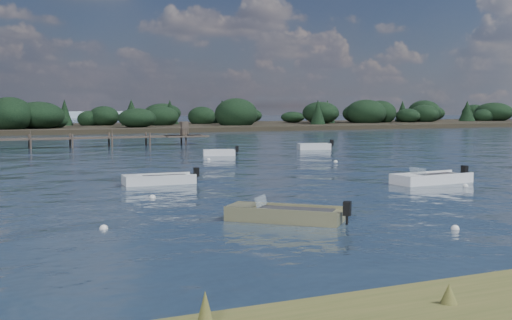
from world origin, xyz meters
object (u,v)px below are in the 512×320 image
dinghy_mid_white_a (431,180)px  tender_far_grey_b (314,148)px  dinghy_near_olive (284,217)px  dinghy_mid_grey (159,181)px  tender_far_white (219,154)px

dinghy_mid_white_a → tender_far_grey_b: bearing=73.8°
dinghy_near_olive → dinghy_mid_white_a: (13.43, 7.43, 0.00)m
dinghy_mid_grey → dinghy_mid_white_a: size_ratio=0.84×
tender_far_grey_b → dinghy_mid_grey: bearing=-136.1°
dinghy_near_olive → tender_far_grey_b: (21.64, 35.64, 0.03)m
dinghy_mid_white_a → tender_far_white: (-3.72, 24.68, -0.00)m
dinghy_mid_grey → tender_far_white: dinghy_mid_grey is taller
dinghy_near_olive → dinghy_mid_white_a: 15.35m
dinghy_near_olive → tender_far_white: (9.71, 32.11, 0.00)m
dinghy_near_olive → dinghy_mid_grey: (-1.20, 13.62, -0.00)m
dinghy_mid_grey → tender_far_grey_b: size_ratio=1.17×
dinghy_mid_white_a → tender_far_grey_b: (8.21, 28.20, 0.02)m
dinghy_mid_grey → dinghy_mid_white_a: bearing=-22.9°
dinghy_mid_grey → tender_far_white: (10.91, 18.49, 0.00)m
dinghy_mid_white_a → tender_far_grey_b: tender_far_grey_b is taller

